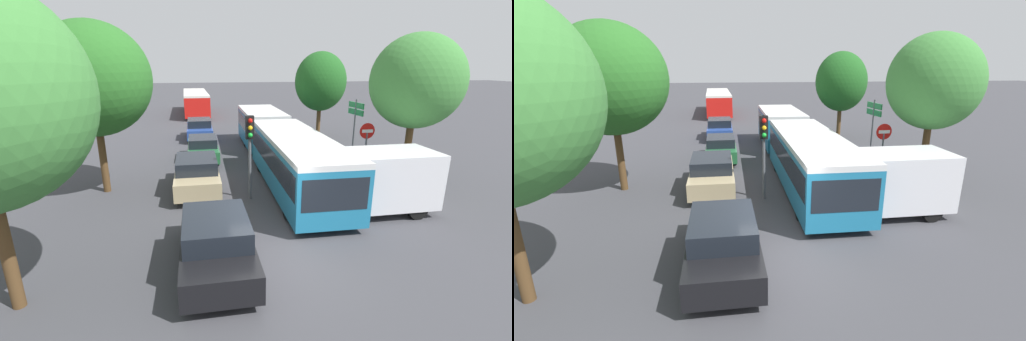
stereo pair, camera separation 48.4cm
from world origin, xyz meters
The scene contains 14 objects.
ground_plane centered at (0.00, 0.00, 0.00)m, with size 200.00×200.00×0.00m, color #3D3D42.
articulated_bus centered at (2.14, 8.92, 1.39)m, with size 2.75×16.27×2.41m.
city_bus_rear centered at (-1.96, 30.82, 1.39)m, with size 2.75×11.25×2.41m.
queued_car_black centered at (-1.72, -0.03, 0.76)m, with size 1.84×4.33×1.50m.
queued_car_tan centered at (-2.14, 6.09, 0.76)m, with size 1.83×4.31×1.50m.
queued_car_green centered at (-1.75, 11.02, 0.69)m, with size 1.67×3.93×1.37m.
queued_car_blue centered at (-1.82, 17.12, 0.74)m, with size 1.79×4.21×1.46m.
white_van centered at (4.06, 2.59, 1.24)m, with size 5.00×2.01×2.31m.
traffic_light centered at (-0.04, 4.67, 2.50)m, with size 0.32×0.36×3.40m.
no_entry_sign centered at (5.34, 5.56, 1.88)m, with size 0.70×0.08×2.82m.
direction_sign_post centered at (5.96, 8.08, 2.55)m, with size 0.17×1.40×3.60m.
tree_left_mid centered at (-6.01, 6.62, 4.69)m, with size 4.60×4.60×6.94m.
tree_right_near centered at (6.97, 4.76, 4.49)m, with size 3.72×3.72×6.51m.
tree_right_mid centered at (6.95, 16.01, 4.08)m, with size 3.67×3.67×6.18m.
Camera 2 is at (-1.61, -8.32, 5.27)m, focal length 24.00 mm.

